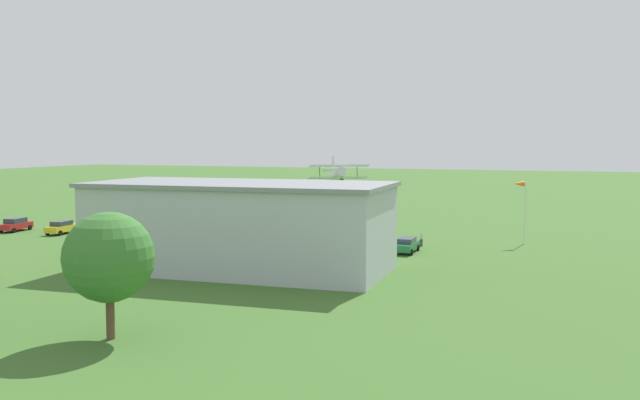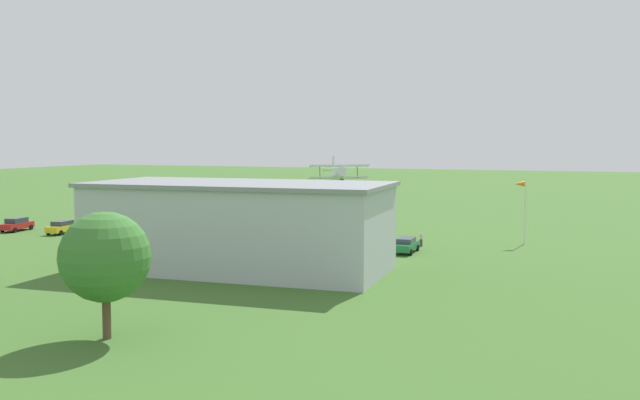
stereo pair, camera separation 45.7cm
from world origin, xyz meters
TOP-DOWN VIEW (x-y plane):
  - ground_plane at (0.00, 0.00)m, footprint 400.00×400.00m
  - hangar at (-2.36, 29.61)m, footprint 26.73×13.63m
  - biplane at (-2.00, 3.71)m, footprint 7.14×6.63m
  - car_green at (-13.57, 15.06)m, footprint 2.07×4.69m
  - car_black at (9.07, 16.79)m, footprint 2.69×4.64m
  - car_silver at (14.62, 16.67)m, footprint 2.67×4.44m
  - car_orange at (22.64, 14.46)m, footprint 2.03×4.35m
  - car_yellow at (29.22, 16.34)m, footprint 2.29×4.58m
  - car_red at (36.47, 16.39)m, footprint 2.50×4.71m
  - person_walking_on_apron at (-14.00, 10.24)m, footprint 0.51×0.51m
  - person_crossing_taxiway at (-1.11, 10.14)m, footprint 0.50×0.50m
  - tree_near_perimeter_road at (-5.47, 51.39)m, footprint 5.15×5.15m
  - windsock at (-23.62, 4.60)m, footprint 1.44×1.31m

SIDE VIEW (x-z plane):
  - ground_plane at x=0.00m, z-range 0.00..0.00m
  - person_walking_on_apron at x=-14.00m, z-range -0.01..1.52m
  - car_green at x=-13.57m, z-range 0.04..1.57m
  - car_black at x=9.07m, z-range 0.03..1.60m
  - car_silver at x=14.62m, z-range 0.03..1.61m
  - car_orange at x=22.64m, z-range 0.04..1.63m
  - car_yellow at x=29.22m, z-range 0.03..1.64m
  - car_red at x=36.47m, z-range 0.03..1.70m
  - person_crossing_taxiway at x=-1.11m, z-range 0.00..1.74m
  - hangar at x=-2.36m, z-range 0.01..7.72m
  - tree_near_perimeter_road at x=-5.47m, z-range 1.06..8.35m
  - windsock at x=-23.62m, z-range 2.61..9.54m
  - biplane at x=-2.00m, z-range 5.26..9.27m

